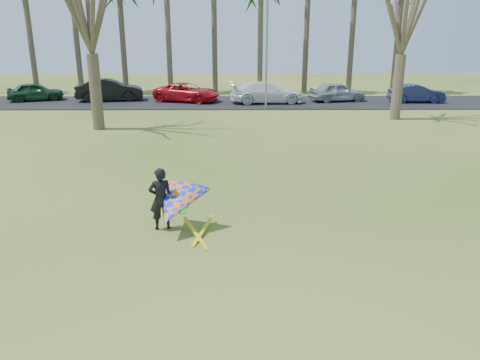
{
  "coord_description": "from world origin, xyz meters",
  "views": [
    {
      "loc": [
        -0.1,
        -11.52,
        5.47
      ],
      "look_at": [
        0.0,
        2.0,
        1.1
      ],
      "focal_mm": 35.0,
      "sensor_mm": 36.0,
      "label": 1
    }
  ],
  "objects_px": {
    "bare_tree_left": "(87,0)",
    "streetlight": "(269,44)",
    "car_4": "(337,92)",
    "car_5": "(416,93)",
    "bare_tree_right": "(406,10)",
    "car_1": "(110,90)",
    "car_0": "(35,92)",
    "kite_flyer": "(174,203)",
    "car_2": "(187,92)",
    "car_3": "(267,92)"
  },
  "relations": [
    {
      "from": "car_2",
      "to": "car_4",
      "type": "distance_m",
      "value": 11.8
    },
    {
      "from": "kite_flyer",
      "to": "bare_tree_left",
      "type": "bearing_deg",
      "value": 113.19
    },
    {
      "from": "bare_tree_right",
      "to": "kite_flyer",
      "type": "relative_size",
      "value": 3.86
    },
    {
      "from": "bare_tree_left",
      "to": "bare_tree_right",
      "type": "height_order",
      "value": "bare_tree_left"
    },
    {
      "from": "bare_tree_left",
      "to": "bare_tree_right",
      "type": "bearing_deg",
      "value": 9.46
    },
    {
      "from": "bare_tree_right",
      "to": "car_5",
      "type": "xyz_separation_m",
      "value": [
        3.8,
        6.76,
        -5.82
      ]
    },
    {
      "from": "car_0",
      "to": "bare_tree_right",
      "type": "bearing_deg",
      "value": -125.82
    },
    {
      "from": "bare_tree_left",
      "to": "streetlight",
      "type": "relative_size",
      "value": 1.21
    },
    {
      "from": "bare_tree_left",
      "to": "car_1",
      "type": "height_order",
      "value": "bare_tree_left"
    },
    {
      "from": "bare_tree_left",
      "to": "streetlight",
      "type": "height_order",
      "value": "bare_tree_left"
    },
    {
      "from": "bare_tree_left",
      "to": "kite_flyer",
      "type": "height_order",
      "value": "bare_tree_left"
    },
    {
      "from": "car_2",
      "to": "car_5",
      "type": "xyz_separation_m",
      "value": [
        17.78,
        -0.57,
        -0.03
      ]
    },
    {
      "from": "car_5",
      "to": "bare_tree_left",
      "type": "bearing_deg",
      "value": 115.21
    },
    {
      "from": "car_3",
      "to": "kite_flyer",
      "type": "distance_m",
      "value": 24.19
    },
    {
      "from": "bare_tree_right",
      "to": "streetlight",
      "type": "height_order",
      "value": "bare_tree_right"
    },
    {
      "from": "bare_tree_left",
      "to": "car_4",
      "type": "relative_size",
      "value": 2.24
    },
    {
      "from": "bare_tree_left",
      "to": "car_0",
      "type": "relative_size",
      "value": 2.33
    },
    {
      "from": "bare_tree_right",
      "to": "car_0",
      "type": "relative_size",
      "value": 2.21
    },
    {
      "from": "bare_tree_left",
      "to": "car_2",
      "type": "distance_m",
      "value": 12.67
    },
    {
      "from": "car_1",
      "to": "streetlight",
      "type": "bearing_deg",
      "value": -116.83
    },
    {
      "from": "car_1",
      "to": "car_3",
      "type": "height_order",
      "value": "car_1"
    },
    {
      "from": "streetlight",
      "to": "car_3",
      "type": "distance_m",
      "value": 4.38
    },
    {
      "from": "car_0",
      "to": "car_1",
      "type": "relative_size",
      "value": 0.81
    },
    {
      "from": "streetlight",
      "to": "car_4",
      "type": "height_order",
      "value": "streetlight"
    },
    {
      "from": "bare_tree_left",
      "to": "car_5",
      "type": "xyz_separation_m",
      "value": [
        21.8,
        9.76,
        -6.17
      ]
    },
    {
      "from": "car_2",
      "to": "car_4",
      "type": "xyz_separation_m",
      "value": [
        11.8,
        0.06,
        0.02
      ]
    },
    {
      "from": "car_3",
      "to": "car_5",
      "type": "bearing_deg",
      "value": -92.85
    },
    {
      "from": "car_0",
      "to": "car_2",
      "type": "xyz_separation_m",
      "value": [
        12.03,
        -0.58,
        0.01
      ]
    },
    {
      "from": "bare_tree_left",
      "to": "car_4",
      "type": "xyz_separation_m",
      "value": [
        15.82,
        10.38,
        -6.12
      ]
    },
    {
      "from": "bare_tree_left",
      "to": "car_5",
      "type": "distance_m",
      "value": 24.67
    },
    {
      "from": "streetlight",
      "to": "car_2",
      "type": "distance_m",
      "value": 7.9
    },
    {
      "from": "car_1",
      "to": "car_5",
      "type": "xyz_separation_m",
      "value": [
        23.91,
        -1.05,
        -0.16
      ]
    },
    {
      "from": "bare_tree_left",
      "to": "car_3",
      "type": "height_order",
      "value": "bare_tree_left"
    },
    {
      "from": "car_0",
      "to": "car_3",
      "type": "bearing_deg",
      "value": -113.31
    },
    {
      "from": "car_3",
      "to": "car_1",
      "type": "bearing_deg",
      "value": 79.85
    },
    {
      "from": "car_5",
      "to": "bare_tree_right",
      "type": "bearing_deg",
      "value": 151.73
    },
    {
      "from": "car_2",
      "to": "car_5",
      "type": "bearing_deg",
      "value": -73.7
    },
    {
      "from": "car_1",
      "to": "car_2",
      "type": "relative_size",
      "value": 1.0
    },
    {
      "from": "streetlight",
      "to": "car_3",
      "type": "bearing_deg",
      "value": 88.48
    },
    {
      "from": "car_0",
      "to": "kite_flyer",
      "type": "bearing_deg",
      "value": -169.64
    },
    {
      "from": "car_0",
      "to": "car_2",
      "type": "distance_m",
      "value": 12.04
    },
    {
      "from": "streetlight",
      "to": "car_2",
      "type": "xyz_separation_m",
      "value": [
        -6.14,
        3.33,
        -3.69
      ]
    },
    {
      "from": "car_0",
      "to": "kite_flyer",
      "type": "distance_m",
      "value": 28.95
    },
    {
      "from": "car_1",
      "to": "car_4",
      "type": "height_order",
      "value": "car_1"
    },
    {
      "from": "car_4",
      "to": "car_3",
      "type": "bearing_deg",
      "value": 86.9
    },
    {
      "from": "car_4",
      "to": "kite_flyer",
      "type": "distance_m",
      "value": 26.55
    },
    {
      "from": "car_1",
      "to": "car_4",
      "type": "distance_m",
      "value": 17.94
    },
    {
      "from": "car_4",
      "to": "car_0",
      "type": "bearing_deg",
      "value": 76.71
    },
    {
      "from": "streetlight",
      "to": "car_1",
      "type": "relative_size",
      "value": 1.55
    },
    {
      "from": "bare_tree_left",
      "to": "car_1",
      "type": "bearing_deg",
      "value": 101.04
    }
  ]
}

